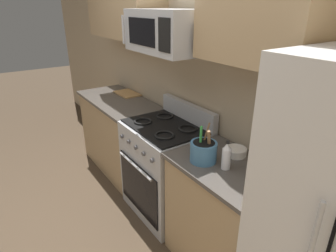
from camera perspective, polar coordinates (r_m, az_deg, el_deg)
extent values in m
plane|color=#473828|center=(2.86, -11.94, -20.24)|extent=(16.00, 16.00, 0.00)
cube|color=tan|center=(2.67, 5.91, 9.21)|extent=(8.00, 0.10, 2.60)
cube|color=tan|center=(3.59, -9.50, -1.87)|extent=(1.18, 0.55, 0.88)
cube|color=#4C4742|center=(3.42, -9.99, 5.05)|extent=(1.22, 0.59, 0.03)
cube|color=#B2B5BA|center=(2.80, -0.61, -8.81)|extent=(0.76, 0.59, 0.91)
cube|color=black|center=(2.73, -5.94, -12.25)|extent=(0.67, 0.01, 0.51)
cylinder|color=#B2B5BA|center=(2.58, -6.68, -7.80)|extent=(0.57, 0.02, 0.02)
cube|color=black|center=(2.59, -0.65, -0.08)|extent=(0.73, 0.53, 0.02)
cube|color=#B2B5BA|center=(2.70, 4.02, 2.76)|extent=(0.76, 0.06, 0.18)
torus|color=black|center=(2.67, -5.03, 0.93)|extent=(0.17, 0.17, 0.02)
torus|color=black|center=(2.38, -0.70, -1.82)|extent=(0.17, 0.17, 0.02)
torus|color=black|center=(2.79, -0.61, 2.01)|extent=(0.17, 0.17, 0.02)
torus|color=black|center=(2.51, 4.00, -0.48)|extent=(0.17, 0.17, 0.02)
cylinder|color=#4C4C51|center=(2.72, -9.22, -2.07)|extent=(0.04, 0.02, 0.04)
cylinder|color=#4C4C51|center=(2.61, -7.92, -3.13)|extent=(0.04, 0.02, 0.04)
cylinder|color=#4C4C51|center=(2.50, -6.50, -4.29)|extent=(0.04, 0.02, 0.04)
cylinder|color=#4C4C51|center=(2.40, -4.95, -5.56)|extent=(0.04, 0.02, 0.04)
cylinder|color=#4C4C51|center=(2.29, -3.24, -6.93)|extent=(0.04, 0.02, 0.04)
cube|color=tan|center=(2.32, 10.93, -17.64)|extent=(0.78, 0.55, 0.88)
cube|color=#4C4742|center=(2.05, 11.89, -7.96)|extent=(0.82, 0.59, 0.03)
cube|color=#B2B5BA|center=(2.40, -0.12, 18.41)|extent=(0.73, 0.40, 0.33)
cube|color=black|center=(2.35, -5.38, 18.22)|extent=(0.40, 0.01, 0.20)
cube|color=black|center=(2.07, -0.76, 17.65)|extent=(0.15, 0.01, 0.23)
cylinder|color=#B2B5BA|center=(2.57, -8.93, 18.47)|extent=(0.02, 0.02, 0.23)
cube|color=tan|center=(3.32, -8.90, 22.51)|extent=(1.21, 0.34, 0.64)
cube|color=tan|center=(1.87, 18.06, 21.40)|extent=(0.81, 0.34, 0.64)
cylinder|color=teal|center=(2.03, 7.08, -5.13)|extent=(0.19, 0.19, 0.15)
cylinder|color=black|center=(2.03, 7.10, -4.84)|extent=(0.16, 0.16, 0.12)
cylinder|color=olive|center=(1.99, 8.19, -3.52)|extent=(0.06, 0.07, 0.23)
cylinder|color=green|center=(2.00, 6.49, -3.22)|extent=(0.03, 0.04, 0.23)
cylinder|color=olive|center=(2.04, 7.36, -2.51)|extent=(0.05, 0.05, 0.25)
cube|color=tan|center=(3.60, -8.15, 6.46)|extent=(0.35, 0.23, 0.02)
cylinder|color=silver|center=(1.97, 11.53, -6.41)|extent=(0.06, 0.06, 0.15)
cone|color=silver|center=(1.92, 11.76, -3.94)|extent=(0.06, 0.06, 0.04)
cylinder|color=black|center=(1.91, 11.82, -3.20)|extent=(0.02, 0.02, 0.01)
cylinder|color=white|center=(2.17, 13.40, -5.03)|extent=(0.15, 0.15, 0.05)
torus|color=white|center=(2.16, 13.47, -4.40)|extent=(0.16, 0.16, 0.01)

